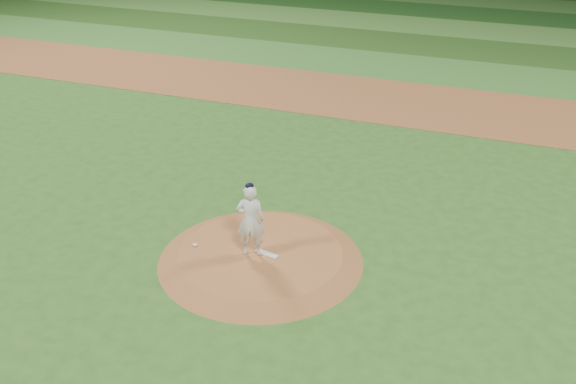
{
  "coord_description": "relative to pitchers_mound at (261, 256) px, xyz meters",
  "views": [
    {
      "loc": [
        6.0,
        -13.23,
        9.52
      ],
      "look_at": [
        0.0,
        2.0,
        1.1
      ],
      "focal_mm": 40.0,
      "sensor_mm": 36.0,
      "label": 1
    }
  ],
  "objects": [
    {
      "name": "ground",
      "position": [
        0.0,
        0.0,
        -0.12
      ],
      "size": [
        120.0,
        120.0,
        0.0
      ],
      "primitive_type": "plane",
      "color": "#2F601F",
      "rests_on": "ground"
    },
    {
      "name": "infield_dirt_band",
      "position": [
        0.0,
        14.0,
        -0.12
      ],
      "size": [
        70.0,
        6.0,
        0.02
      ],
      "primitive_type": "cube",
      "color": "brown",
      "rests_on": "ground"
    },
    {
      "name": "outfield_stripe_0",
      "position": [
        0.0,
        19.5,
        -0.12
      ],
      "size": [
        70.0,
        5.0,
        0.02
      ],
      "primitive_type": "cube",
      "color": "#39762B",
      "rests_on": "ground"
    },
    {
      "name": "outfield_stripe_1",
      "position": [
        0.0,
        24.5,
        -0.12
      ],
      "size": [
        70.0,
        5.0,
        0.02
      ],
      "primitive_type": "cube",
      "color": "#254E19",
      "rests_on": "ground"
    },
    {
      "name": "outfield_stripe_2",
      "position": [
        0.0,
        29.5,
        -0.12
      ],
      "size": [
        70.0,
        5.0,
        0.02
      ],
      "primitive_type": "cube",
      "color": "#3F792C",
      "rests_on": "ground"
    },
    {
      "name": "outfield_stripe_3",
      "position": [
        0.0,
        34.5,
        -0.12
      ],
      "size": [
        70.0,
        5.0,
        0.02
      ],
      "primitive_type": "cube",
      "color": "#184315",
      "rests_on": "ground"
    },
    {
      "name": "outfield_stripe_4",
      "position": [
        0.0,
        39.5,
        -0.12
      ],
      "size": [
        70.0,
        5.0,
        0.02
      ],
      "primitive_type": "cube",
      "color": "#316524",
      "rests_on": "ground"
    },
    {
      "name": "pitchers_mound",
      "position": [
        0.0,
        0.0,
        0.0
      ],
      "size": [
        5.5,
        5.5,
        0.25
      ],
      "primitive_type": "cone",
      "color": "#A16032",
      "rests_on": "ground"
    },
    {
      "name": "pitching_rubber",
      "position": [
        0.19,
        -0.04,
        0.14
      ],
      "size": [
        0.71,
        0.31,
        0.03
      ],
      "primitive_type": "cube",
      "rotation": [
        0.0,
        0.0,
        -0.21
      ],
      "color": "silver",
      "rests_on": "pitchers_mound"
    },
    {
      "name": "rosin_bag",
      "position": [
        -1.78,
        -0.37,
        0.16
      ],
      "size": [
        0.13,
        0.13,
        0.07
      ],
      "primitive_type": "ellipsoid",
      "color": "white",
      "rests_on": "pitchers_mound"
    },
    {
      "name": "pitcher_on_mound",
      "position": [
        -0.19,
        -0.16,
        1.15
      ],
      "size": [
        0.86,
        0.69,
        2.1
      ],
      "color": "white",
      "rests_on": "pitchers_mound"
    }
  ]
}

